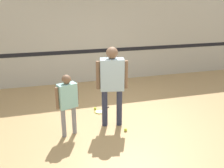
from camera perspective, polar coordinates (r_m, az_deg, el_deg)
ground_plane at (r=5.66m, az=1.76°, el=-8.79°), size 16.00×16.00×0.00m
wall_back at (r=8.09m, az=-4.94°, el=11.51°), size 16.00×0.07×3.20m
person_instructor at (r=5.15m, az=0.00°, el=1.25°), size 0.65×0.36×1.73m
person_student_left at (r=4.93m, az=-10.13°, el=-3.34°), size 0.46×0.30×1.28m
racket_spare_on_floor at (r=6.17m, az=-2.66°, el=-6.24°), size 0.47×0.40×0.03m
tennis_ball_near_instructor at (r=5.31m, az=3.16°, el=-10.42°), size 0.07×0.07×0.07m
tennis_ball_by_spare_racket at (r=6.28m, az=-3.89°, el=-5.56°), size 0.07×0.07×0.07m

